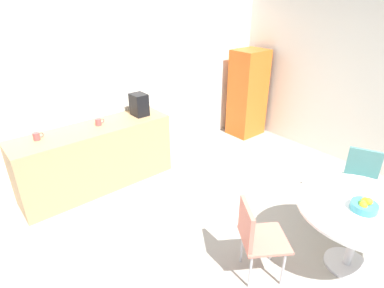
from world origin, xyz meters
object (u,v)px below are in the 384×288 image
(mug_white, at_px, (140,113))
(round_table, at_px, (360,217))
(mug_green, at_px, (99,122))
(mug_red, at_px, (37,136))
(locker_cabinet, at_px, (248,94))
(fruit_bowl, at_px, (364,205))
(chair_teal, at_px, (361,175))
(coffee_maker, at_px, (139,105))
(chair_coral, at_px, (255,233))

(mug_white, bearing_deg, round_table, -79.22)
(round_table, relative_size, mug_white, 9.27)
(mug_green, bearing_deg, mug_red, 176.41)
(round_table, height_order, mug_white, mug_white)
(locker_cabinet, xyz_separation_m, fruit_bowl, (-1.77, -2.94, -0.02))
(chair_teal, relative_size, coffee_maker, 2.59)
(locker_cabinet, distance_m, coffee_maker, 2.30)
(mug_red, bearing_deg, locker_cabinet, -2.60)
(round_table, height_order, mug_red, mug_red)
(mug_white, distance_m, coffee_maker, 0.12)
(mug_white, height_order, mug_green, same)
(locker_cabinet, relative_size, chair_coral, 1.94)
(round_table, relative_size, coffee_maker, 3.74)
(chair_coral, distance_m, coffee_maker, 2.54)
(locker_cabinet, height_order, coffee_maker, locker_cabinet)
(chair_teal, height_order, mug_green, mug_green)
(chair_coral, height_order, fruit_bowl, fruit_bowl)
(chair_teal, distance_m, mug_green, 3.43)
(fruit_bowl, xyz_separation_m, mug_green, (-1.15, 3.06, 0.16))
(round_table, height_order, chair_coral, chair_coral)
(fruit_bowl, height_order, mug_white, mug_white)
(locker_cabinet, xyz_separation_m, chair_coral, (-2.57, -2.36, -0.28))
(locker_cabinet, xyz_separation_m, chair_teal, (-0.79, -2.53, -0.28))
(chair_teal, xyz_separation_m, chair_coral, (-1.78, 0.17, 0.00))
(round_table, distance_m, fruit_bowl, 0.18)
(mug_white, bearing_deg, coffee_maker, 60.37)
(chair_coral, xyz_separation_m, mug_white, (0.27, 2.43, 0.43))
(mug_white, relative_size, coffee_maker, 0.40)
(mug_green, xyz_separation_m, mug_red, (-0.78, 0.05, 0.00))
(round_table, bearing_deg, chair_coral, 146.23)
(chair_teal, bearing_deg, fruit_bowl, -157.33)
(round_table, xyz_separation_m, chair_coral, (-0.84, 0.56, -0.10))
(chair_teal, bearing_deg, mug_white, 120.06)
(round_table, xyz_separation_m, mug_red, (-1.97, 3.09, 0.33))
(fruit_bowl, distance_m, coffee_maker, 3.10)
(mug_white, xyz_separation_m, mug_red, (-1.40, 0.10, 0.00))
(fruit_bowl, bearing_deg, coffee_maker, 99.55)
(mug_green, relative_size, coffee_maker, 0.40)
(chair_coral, height_order, mug_red, mug_red)
(locker_cabinet, distance_m, fruit_bowl, 3.43)
(locker_cabinet, relative_size, coffee_maker, 5.02)
(locker_cabinet, height_order, fruit_bowl, locker_cabinet)
(chair_teal, height_order, chair_coral, same)
(chair_coral, relative_size, fruit_bowl, 3.51)
(fruit_bowl, relative_size, mug_white, 1.83)
(locker_cabinet, xyz_separation_m, mug_red, (-3.70, 0.17, 0.14))
(locker_cabinet, bearing_deg, coffee_maker, 177.49)
(fruit_bowl, distance_m, mug_red, 3.66)
(mug_red, height_order, coffee_maker, coffee_maker)
(chair_teal, height_order, fruit_bowl, fruit_bowl)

